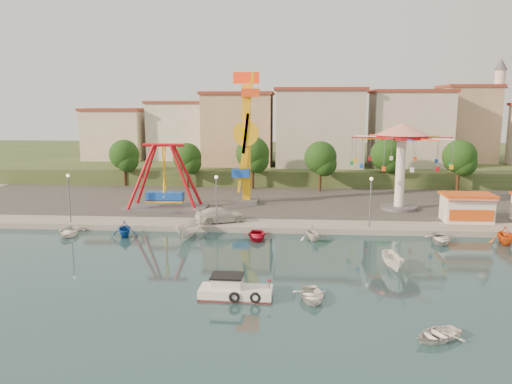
# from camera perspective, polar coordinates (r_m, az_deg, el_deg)

# --- Properties ---
(ground) EXTENTS (200.00, 200.00, 0.00)m
(ground) POSITION_cam_1_polar(r_m,az_deg,el_deg) (40.35, 4.15, -9.19)
(ground) COLOR #15353B
(ground) RESTS_ON ground
(quay_deck) EXTENTS (200.00, 100.00, 0.60)m
(quay_deck) POSITION_cam_1_polar(r_m,az_deg,el_deg) (100.93, 4.19, 2.69)
(quay_deck) COLOR #9E998E
(quay_deck) RESTS_ON ground
(asphalt_pad) EXTENTS (90.00, 28.00, 0.01)m
(asphalt_pad) POSITION_cam_1_polar(r_m,az_deg,el_deg) (69.26, 4.18, -0.48)
(asphalt_pad) COLOR #4C4944
(asphalt_pad) RESTS_ON quay_deck
(hill_terrace) EXTENTS (200.00, 60.00, 3.00)m
(hill_terrace) POSITION_cam_1_polar(r_m,az_deg,el_deg) (105.75, 4.20, 3.69)
(hill_terrace) COLOR #384C26
(hill_terrace) RESTS_ON ground
(pirate_ship_ride) EXTENTS (10.00, 5.00, 8.00)m
(pirate_ship_ride) POSITION_cam_1_polar(r_m,az_deg,el_deg) (61.15, -10.42, 1.56)
(pirate_ship_ride) COLOR #59595E
(pirate_ship_ride) RESTS_ON quay_deck
(kamikaze_tower) EXTENTS (3.32, 3.10, 16.50)m
(kamikaze_tower) POSITION_cam_1_polar(r_m,az_deg,el_deg) (63.08, -1.06, 5.84)
(kamikaze_tower) COLOR #59595E
(kamikaze_tower) RESTS_ON quay_deck
(wave_swinger) EXTENTS (11.60, 11.60, 10.40)m
(wave_swinger) POSITION_cam_1_polar(r_m,az_deg,el_deg) (61.99, 16.30, 4.98)
(wave_swinger) COLOR #59595E
(wave_swinger) RESTS_ON quay_deck
(booth_left) EXTENTS (5.40, 3.78, 3.08)m
(booth_left) POSITION_cam_1_polar(r_m,az_deg,el_deg) (58.87, 22.96, -1.62)
(booth_left) COLOR white
(booth_left) RESTS_ON quay_deck
(lamp_post_0) EXTENTS (0.14, 0.14, 5.00)m
(lamp_post_0) POSITION_cam_1_polar(r_m,az_deg,el_deg) (57.31, -20.55, -0.81)
(lamp_post_0) COLOR #59595E
(lamp_post_0) RESTS_ON quay_deck
(lamp_post_1) EXTENTS (0.14, 0.14, 5.00)m
(lamp_post_1) POSITION_cam_1_polar(r_m,az_deg,el_deg) (52.69, -4.53, -1.10)
(lamp_post_1) COLOR #59595E
(lamp_post_1) RESTS_ON quay_deck
(lamp_post_2) EXTENTS (0.14, 0.14, 5.00)m
(lamp_post_2) POSITION_cam_1_polar(r_m,az_deg,el_deg) (52.73, 12.94, -1.32)
(lamp_post_2) COLOR #59595E
(lamp_post_2) RESTS_ON quay_deck
(tree_0) EXTENTS (4.60, 4.60, 7.19)m
(tree_0) POSITION_cam_1_polar(r_m,az_deg,el_deg) (79.78, -14.84, 4.15)
(tree_0) COLOR #382314
(tree_0) RESTS_ON quay_deck
(tree_1) EXTENTS (4.35, 4.35, 6.80)m
(tree_1) POSITION_cam_1_polar(r_m,az_deg,el_deg) (76.43, -7.88, 3.93)
(tree_1) COLOR #382314
(tree_1) RESTS_ON quay_deck
(tree_2) EXTENTS (5.02, 5.02, 7.85)m
(tree_2) POSITION_cam_1_polar(r_m,az_deg,el_deg) (74.49, -0.40, 4.42)
(tree_2) COLOR #382314
(tree_2) RESTS_ON quay_deck
(tree_3) EXTENTS (4.68, 4.68, 7.32)m
(tree_3) POSITION_cam_1_polar(r_m,az_deg,el_deg) (72.98, 7.38, 3.94)
(tree_3) COLOR #382314
(tree_3) RESTS_ON quay_deck
(tree_4) EXTENTS (4.86, 4.86, 7.60)m
(tree_4) POSITION_cam_1_polar(r_m,az_deg,el_deg) (77.12, 14.72, 4.16)
(tree_4) COLOR #382314
(tree_4) RESTS_ON quay_deck
(tree_5) EXTENTS (4.83, 4.83, 7.54)m
(tree_5) POSITION_cam_1_polar(r_m,az_deg,el_deg) (77.85, 22.23, 3.76)
(tree_5) COLOR #382314
(tree_5) RESTS_ON quay_deck
(building_0) EXTENTS (9.26, 9.53, 11.87)m
(building_0) POSITION_cam_1_polar(r_m,az_deg,el_deg) (90.58, -17.52, 6.89)
(building_0) COLOR beige
(building_0) RESTS_ON hill_terrace
(building_1) EXTENTS (12.33, 9.01, 8.63)m
(building_1) POSITION_cam_1_polar(r_m,az_deg,el_deg) (92.14, -9.22, 6.27)
(building_1) COLOR silver
(building_1) RESTS_ON hill_terrace
(building_2) EXTENTS (11.95, 9.28, 11.23)m
(building_2) POSITION_cam_1_polar(r_m,az_deg,el_deg) (90.52, -0.97, 7.15)
(building_2) COLOR tan
(building_2) RESTS_ON hill_terrace
(building_3) EXTENTS (12.59, 10.50, 9.20)m
(building_3) POSITION_cam_1_polar(r_m,az_deg,el_deg) (87.26, 7.95, 6.27)
(building_3) COLOR beige
(building_3) RESTS_ON hill_terrace
(building_4) EXTENTS (10.75, 9.23, 9.24)m
(building_4) POSITION_cam_1_polar(r_m,az_deg,el_deg) (92.48, 16.22, 6.20)
(building_4) COLOR beige
(building_4) RESTS_ON hill_terrace
(building_5) EXTENTS (12.77, 10.96, 11.21)m
(building_5) POSITION_cam_1_polar(r_m,az_deg,el_deg) (94.32, 24.46, 6.37)
(building_5) COLOR tan
(building_5) RESTS_ON hill_terrace
(minaret) EXTENTS (2.80, 2.80, 18.00)m
(minaret) POSITION_cam_1_polar(r_m,az_deg,el_deg) (98.92, 25.89, 8.68)
(minaret) COLOR silver
(minaret) RESTS_ON hill_terrace
(cabin_motorboat) EXTENTS (5.09, 2.15, 1.77)m
(cabin_motorboat) POSITION_cam_1_polar(r_m,az_deg,el_deg) (35.25, -2.53, -11.28)
(cabin_motorboat) COLOR white
(cabin_motorboat) RESTS_ON ground
(rowboat_a) EXTENTS (2.72, 3.59, 0.70)m
(rowboat_a) POSITION_cam_1_polar(r_m,az_deg,el_deg) (35.15, 6.35, -11.62)
(rowboat_a) COLOR white
(rowboat_a) RESTS_ON ground
(rowboat_b) EXTENTS (3.84, 3.51, 0.65)m
(rowboat_b) POSITION_cam_1_polar(r_m,az_deg,el_deg) (31.37, 20.01, -15.03)
(rowboat_b) COLOR white
(rowboat_b) RESTS_ON ground
(skiff) EXTENTS (1.71, 3.68, 1.37)m
(skiff) POSITION_cam_1_polar(r_m,az_deg,el_deg) (42.27, 15.40, -7.66)
(skiff) COLOR white
(skiff) RESTS_ON ground
(van) EXTENTS (5.88, 4.24, 1.58)m
(van) POSITION_cam_1_polar(r_m,az_deg,el_deg) (54.15, -4.12, -2.63)
(van) COLOR silver
(van) RESTS_ON quay_deck
(moored_boat_0) EXTENTS (3.29, 4.20, 0.79)m
(moored_boat_0) POSITION_cam_1_polar(r_m,az_deg,el_deg) (54.54, -20.62, -4.26)
(moored_boat_0) COLOR white
(moored_boat_0) RESTS_ON ground
(moored_boat_1) EXTENTS (3.46, 3.73, 1.61)m
(moored_boat_1) POSITION_cam_1_polar(r_m,az_deg,el_deg) (52.28, -14.81, -4.07)
(moored_boat_1) COLOR #12499F
(moored_boat_1) RESTS_ON ground
(moored_boat_2) EXTENTS (2.64, 4.47, 1.62)m
(moored_boat_2) POSITION_cam_1_polar(r_m,az_deg,el_deg) (50.56, -7.77, -4.30)
(moored_boat_2) COLOR silver
(moored_boat_2) RESTS_ON ground
(moored_boat_3) EXTENTS (2.83, 3.81, 0.76)m
(moored_boat_3) POSITION_cam_1_polar(r_m,az_deg,el_deg) (49.72, 0.07, -4.97)
(moored_boat_3) COLOR #B70E27
(moored_boat_3) RESTS_ON ground
(moored_boat_4) EXTENTS (3.24, 3.51, 1.53)m
(moored_boat_4) POSITION_cam_1_polar(r_m,az_deg,el_deg) (49.55, 6.49, -4.63)
(moored_boat_4) COLOR silver
(moored_boat_4) RESTS_ON ground
(moored_boat_6) EXTENTS (3.45, 4.30, 0.79)m
(moored_boat_6) POSITION_cam_1_polar(r_m,az_deg,el_deg) (51.66, 20.32, -5.02)
(moored_boat_6) COLOR silver
(moored_boat_6) RESTS_ON ground
(moored_boat_7) EXTENTS (3.20, 3.60, 1.75)m
(moored_boat_7) POSITION_cam_1_polar(r_m,az_deg,el_deg) (53.55, 26.59, -4.42)
(moored_boat_7) COLOR #E15514
(moored_boat_7) RESTS_ON ground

